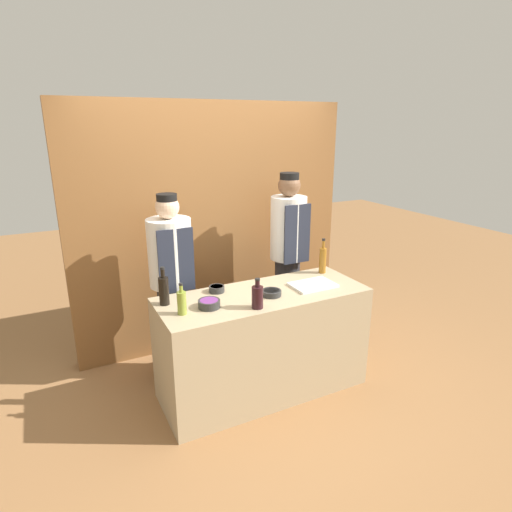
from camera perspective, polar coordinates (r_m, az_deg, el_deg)
ground_plane at (r=3.87m, az=0.92°, el=-17.25°), size 14.00×14.00×0.00m
cabinet_wall at (r=4.30m, az=-5.80°, el=3.84°), size 2.78×0.18×2.40m
counter at (r=3.64m, az=0.96°, el=-11.50°), size 1.71×0.66×0.89m
sauce_bowl_purple at (r=3.21m, az=-6.27°, el=-6.30°), size 0.16×0.16×0.06m
sauce_bowl_red at (r=3.49m, az=-5.25°, el=-4.35°), size 0.13×0.13×0.05m
sauce_bowl_brown at (r=3.40m, az=2.09°, el=-4.90°), size 0.16×0.16×0.04m
cutting_board at (r=3.63m, az=7.60°, el=-3.84°), size 0.36×0.25×0.02m
bottle_soy at (r=3.28m, az=-12.19°, el=-4.44°), size 0.07×0.07×0.30m
bottle_oil at (r=3.11m, az=-9.87°, el=-6.08°), size 0.07×0.07×0.23m
bottle_amber at (r=3.92m, az=8.89°, el=-0.47°), size 0.06×0.06×0.32m
bottle_wine at (r=3.16m, az=0.19°, el=-5.42°), size 0.09×0.09×0.23m
chef_left at (r=3.76m, az=-11.14°, el=-3.40°), size 0.37×0.37×1.65m
chef_right at (r=4.17m, az=4.26°, el=0.09°), size 0.34×0.34×1.76m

